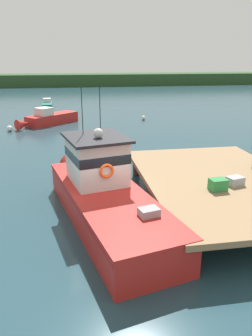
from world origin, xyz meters
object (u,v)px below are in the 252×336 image
Objects in this scene: crate_stack_mid_dock at (235,181)px; mooring_buoy_outer at (144,118)px; mooring_buoy_inshore at (10,129)px; main_fishing_boat at (103,192)px; crate_single_far at (218,185)px; moored_boat_outer_mooring at (48,119)px; moored_boat_near_channel at (47,105)px.

crate_stack_mid_dock is 20.24m from mooring_buoy_outer.
mooring_buoy_inshore is at bearing 123.29° from crate_stack_mid_dock.
main_fishing_boat is 16.59× the size of crate_stack_mid_dock.
crate_single_far reaches higher than crate_stack_mid_dock.
crate_stack_mid_dock reaches higher than mooring_buoy_inshore.
crate_stack_mid_dock is (0.86, 0.37, -0.05)m from crate_single_far.
main_fishing_boat is at bearing 173.02° from crate_stack_mid_dock.
main_fishing_boat reaches higher than crate_single_far.
moored_boat_outer_mooring is at bearing 39.44° from mooring_buoy_inshore.
mooring_buoy_inshore is at bearing -140.56° from moored_boat_outer_mooring.
moored_boat_outer_mooring is (-3.12, 18.73, -0.47)m from main_fishing_boat.
moored_boat_near_channel is at bearing 104.82° from crate_single_far.
crate_stack_mid_dock is 0.14× the size of moored_boat_near_channel.
crate_single_far reaches higher than moored_boat_outer_mooring.
crate_stack_mid_dock is at bearing -67.30° from moored_boat_outer_mooring.
moored_boat_outer_mooring reaches higher than crate_stack_mid_dock.
main_fishing_boat is at bearing -106.67° from mooring_buoy_outer.
crate_single_far reaches higher than mooring_buoy_outer.
main_fishing_boat is 20.45m from mooring_buoy_outer.
crate_single_far is (4.11, -0.98, 0.41)m from main_fishing_boat.
mooring_buoy_outer is at bearing 5.39° from moored_boat_outer_mooring.
moored_boat_near_channel is 0.82× the size of moored_boat_outer_mooring.
moored_boat_near_channel is 13.73m from mooring_buoy_outer.
moored_boat_outer_mooring is at bearing 110.15° from crate_single_far.
crate_single_far is 21.01m from moored_boat_outer_mooring.
mooring_buoy_outer is (9.75, -9.67, -0.18)m from moored_boat_near_channel.
mooring_buoy_outer is (0.90, 20.18, -1.16)m from crate_stack_mid_dock.
crate_stack_mid_dock is (4.96, -0.61, 0.36)m from main_fishing_boat.
moored_boat_outer_mooring is (-8.09, 19.33, -0.82)m from crate_stack_mid_dock.
moored_boat_near_channel reaches higher than mooring_buoy_inshore.
crate_single_far is 0.93m from crate_stack_mid_dock.
moored_boat_outer_mooring is (-7.23, 19.70, -0.88)m from crate_single_far.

